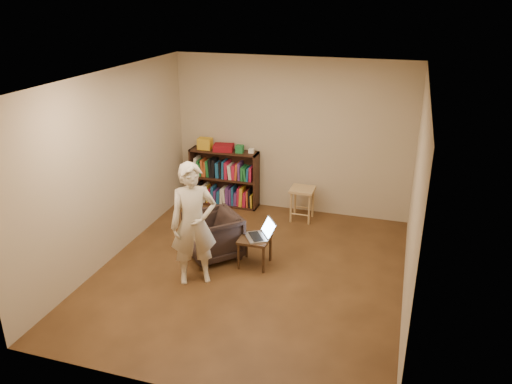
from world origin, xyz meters
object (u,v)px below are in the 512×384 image
(stool, at_px, (302,194))
(side_table, at_px, (255,242))
(armchair, at_px, (213,236))
(person, at_px, (194,224))
(laptop, at_px, (261,233))
(bookshelf, at_px, (225,181))

(stool, xyz_separation_m, side_table, (-0.31, -1.65, -0.10))
(armchair, bearing_deg, stool, 104.11)
(side_table, bearing_deg, person, -135.81)
(armchair, distance_m, laptop, 0.73)
(bookshelf, bearing_deg, person, -78.23)
(laptop, bearing_deg, armchair, -124.67)
(side_table, distance_m, laptop, 0.15)
(bookshelf, relative_size, laptop, 2.37)
(armchair, height_order, person, person)
(bookshelf, distance_m, stool, 1.46)
(bookshelf, xyz_separation_m, side_table, (1.14, -1.88, -0.09))
(bookshelf, relative_size, person, 0.74)
(bookshelf, distance_m, laptop, 2.20)
(laptop, bearing_deg, stool, 138.17)
(stool, relative_size, armchair, 0.78)
(bookshelf, bearing_deg, stool, -9.27)
(stool, relative_size, side_table, 1.34)
(armchair, height_order, laptop, laptop)
(bookshelf, xyz_separation_m, armchair, (0.50, -1.82, -0.11))
(side_table, bearing_deg, stool, 79.48)
(side_table, relative_size, person, 0.26)
(bookshelf, height_order, stool, bookshelf)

